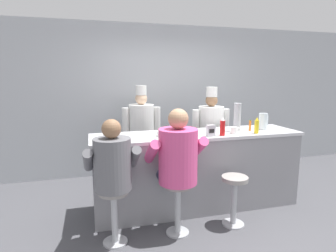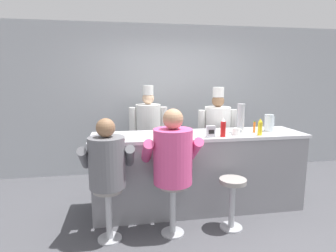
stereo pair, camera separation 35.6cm
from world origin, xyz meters
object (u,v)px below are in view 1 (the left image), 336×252
Objects in this scene: breakfast_plate at (117,139)px; water_pitcher_clear at (263,121)px; diner_seated_grey at (113,167)px; cook_in_whites_far at (211,132)px; hot_sauce_bottle_orange at (250,126)px; cup_stack_steel at (237,117)px; napkin_dispenser_chrome at (211,131)px; diner_seated_pink at (177,158)px; mustard_bottle_yellow at (257,126)px; empty_stool_round at (234,193)px; ketchup_bottle_red at (223,127)px; cereal_bowl at (162,134)px; cook_in_whites_near at (142,130)px; coffee_mug_white at (234,130)px.

water_pitcher_clear is at bearing 4.61° from breakfast_plate.
cook_in_whites_far is at bearing 36.65° from diner_seated_grey.
hot_sauce_bottle_orange is 0.22m from cup_stack_steel.
diner_seated_pink is at bearing -149.09° from napkin_dispenser_chrome.
diner_seated_grey reaches higher than mustard_bottle_yellow.
napkin_dispenser_chrome is at bearing 30.91° from diner_seated_pink.
empty_stool_round is at bearing -1.34° from diner_seated_grey.
ketchup_bottle_red is at bearing -162.96° from water_pitcher_clear.
cook_in_whites_near reaches higher than cereal_bowl.
water_pitcher_clear is at bearing 14.41° from diner_seated_grey.
breakfast_plate is 1.79m from cook_in_whites_far.
coffee_mug_white is 1.63m from cook_in_whites_near.
cup_stack_steel is at bearing 33.23° from ketchup_bottle_red.
hot_sauce_bottle_orange is 0.09× the size of cook_in_whites_near.
hot_sauce_bottle_orange is (0.01, 0.18, -0.03)m from mustard_bottle_yellow.
hot_sauce_bottle_orange reaches higher than napkin_dispenser_chrome.
diner_seated_grey reaches higher than cereal_bowl.
coffee_mug_white reaches higher than breakfast_plate.
cook_in_whites_far is (-0.07, 0.70, -0.34)m from cup_stack_steel.
cereal_bowl is at bearing -179.48° from hot_sauce_bottle_orange.
cook_in_whites_far is at bearing -22.77° from cook_in_whites_near.
napkin_dispenser_chrome is at bearing 14.79° from diner_seated_grey.
diner_seated_grey reaches higher than coffee_mug_white.
coffee_mug_white is at bearing 10.61° from napkin_dispenser_chrome.
cereal_bowl is (-1.25, 0.17, -0.07)m from mustard_bottle_yellow.
ketchup_bottle_red is 0.17× the size of diner_seated_pink.
diner_seated_grey is at bearing -179.63° from diner_seated_pink.
empty_stool_round is (-0.21, -0.43, -0.67)m from coffee_mug_white.
hot_sauce_bottle_orange is at bearing 85.72° from mustard_bottle_yellow.
empty_stool_round is 1.95m from cook_in_whites_near.
cup_stack_steel reaches higher than ketchup_bottle_red.
cook_in_whites_near is at bearing 143.86° from water_pitcher_clear.
cook_in_whites_far is at bearing 125.64° from water_pitcher_clear.
water_pitcher_clear is 0.56m from coffee_mug_white.
cup_stack_steel is at bearing 1.84° from cereal_bowl.
cook_in_whites_near reaches higher than diner_seated_grey.
cereal_bowl is 0.36× the size of cup_stack_steel.
ketchup_bottle_red is 0.50m from mustard_bottle_yellow.
breakfast_plate is 1.16m from napkin_dispenser_chrome.
cook_in_whites_near is (-1.54, 1.12, -0.25)m from water_pitcher_clear.
breakfast_plate is at bearing -112.16° from cook_in_whites_near.
diner_seated_pink is (-1.21, -0.51, -0.23)m from hot_sauce_bottle_orange.
diner_seated_grey is at bearing -166.15° from coffee_mug_white.
mustard_bottle_yellow is 0.56× the size of cup_stack_steel.
cereal_bowl is 1.13m from empty_stool_round.
coffee_mug_white is at bearing 64.46° from empty_stool_round.
ketchup_bottle_red is 0.17m from napkin_dispenser_chrome.
mustard_bottle_yellow is at bearing 36.49° from empty_stool_round.
napkin_dispenser_chrome is (-0.90, -0.22, -0.05)m from water_pitcher_clear.
cook_in_whites_near reaches higher than mustard_bottle_yellow.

